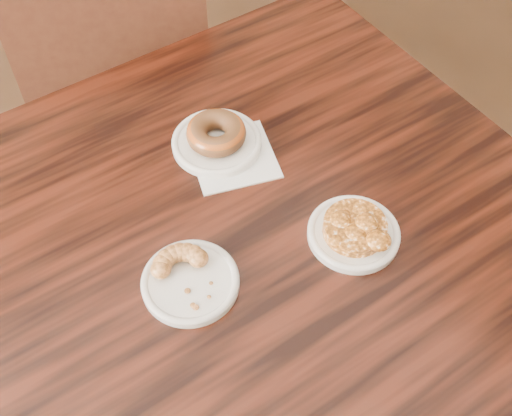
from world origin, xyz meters
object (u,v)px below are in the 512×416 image
cafe_table (261,329)px  chair_far (121,80)px  apple_fritter (355,226)px  cruller_fragment (189,276)px  glazed_donut (216,133)px

cafe_table → chair_far: size_ratio=1.10×
apple_fritter → cruller_fragment: 0.27m
chair_far → apple_fritter: size_ratio=6.45×
cafe_table → cruller_fragment: 0.43m
cafe_table → apple_fritter: size_ratio=7.08×
chair_far → cruller_fragment: (-0.17, -0.83, 0.33)m
glazed_donut → cruller_fragment: size_ratio=1.02×
cafe_table → chair_far: 0.79m
chair_far → glazed_donut: chair_far is taller
glazed_donut → apple_fritter: bearing=-70.3°
cafe_table → glazed_donut: glazed_donut is taller
glazed_donut → apple_fritter: 0.30m
glazed_donut → cafe_table: bearing=-94.8°
glazed_donut → apple_fritter: size_ratio=0.77×
cafe_table → apple_fritter: (0.12, -0.09, 0.40)m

